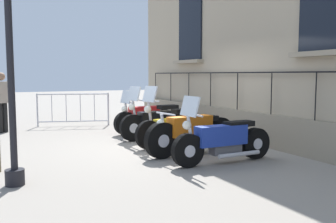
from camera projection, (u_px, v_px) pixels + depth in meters
ground_plane at (168, 146)px, 8.66m from camera, size 60.00×60.00×0.00m
building_facade at (252, 15)px, 9.40m from camera, size 0.82×11.74×6.48m
motorcycle_red at (145, 118)px, 10.52m from camera, size 1.91×0.66×1.22m
motorcycle_black at (157, 122)px, 9.55m from camera, size 2.04×0.72×1.36m
motorcycle_yellow at (171, 128)px, 8.56m from camera, size 1.90×0.56×1.40m
motorcycle_orange at (192, 133)px, 7.74m from camera, size 2.23×0.64×0.90m
motorcycle_blue at (222, 140)px, 6.96m from camera, size 2.14×0.63×1.27m
lamppost at (8, 6)px, 5.34m from camera, size 0.34×0.34×4.45m
crowd_barrier at (73, 108)px, 12.00m from camera, size 2.16×0.68×1.05m
pedestrian_standing at (2, 99)px, 10.56m from camera, size 0.47×0.37×1.70m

